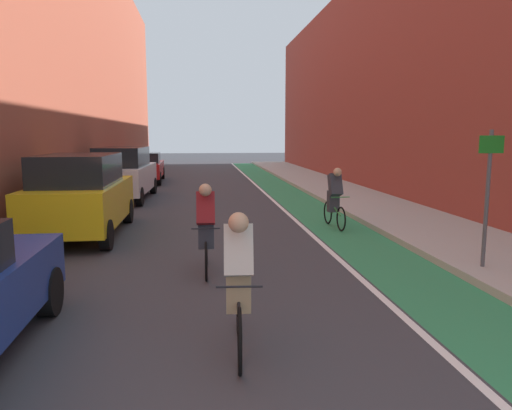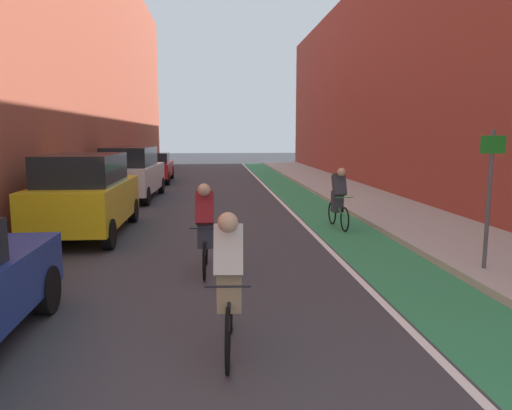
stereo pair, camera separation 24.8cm
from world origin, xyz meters
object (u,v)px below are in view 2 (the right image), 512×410
object	(u,v)px
parked_suv_yellow_cab	(86,194)
street_sign_post	(490,186)
parked_suv_white	(131,173)
parked_sedan_red	(153,167)
cyclist_mid	(205,227)
cyclist_trailing	(339,196)
cyclist_lead	(229,281)

from	to	relation	value
parked_suv_yellow_cab	street_sign_post	distance (m)	8.83
parked_suv_yellow_cab	parked_suv_white	bearing A→B (deg)	90.02
parked_suv_white	street_sign_post	world-z (taller)	street_sign_post
parked_sedan_red	cyclist_mid	world-z (taller)	cyclist_mid
cyclist_trailing	street_sign_post	distance (m)	4.82
parked_suv_white	parked_suv_yellow_cab	bearing A→B (deg)	-89.98
parked_sedan_red	cyclist_mid	size ratio (longest dim) A/B	2.71
cyclist_mid	cyclist_trailing	xyz separation A→B (m)	(3.42, 3.85, 0.04)
parked_suv_yellow_cab	cyclist_lead	size ratio (longest dim) A/B	2.51
parked_suv_yellow_cab	parked_sedan_red	bearing A→B (deg)	90.00
parked_suv_white	parked_sedan_red	size ratio (longest dim) A/B	1.03
cyclist_trailing	street_sign_post	xyz separation A→B (m)	(1.41, -4.55, 0.73)
parked_suv_white	cyclist_mid	bearing A→B (deg)	-73.77
parked_sedan_red	parked_suv_white	bearing A→B (deg)	-90.03
cyclist_lead	cyclist_mid	world-z (taller)	cyclist_lead
parked_suv_yellow_cab	cyclist_lead	bearing A→B (deg)	-64.03
parked_suv_yellow_cab	cyclist_mid	world-z (taller)	parked_suv_yellow_cab
parked_sedan_red	cyclist_mid	xyz separation A→B (m)	(2.93, -16.83, 0.02)
parked_sedan_red	cyclist_trailing	xyz separation A→B (m)	(6.36, -12.98, 0.06)
parked_suv_white	cyclist_lead	size ratio (longest dim) A/B	2.74
cyclist_mid	parked_suv_yellow_cab	bearing A→B (deg)	130.30
parked_sedan_red	cyclist_lead	world-z (taller)	cyclist_lead
parked_suv_yellow_cab	cyclist_trailing	world-z (taller)	parked_suv_yellow_cab
cyclist_mid	cyclist_trailing	bearing A→B (deg)	48.33
parked_suv_yellow_cab	street_sign_post	size ratio (longest dim) A/B	1.84
parked_suv_white	cyclist_trailing	size ratio (longest dim) A/B	2.85
parked_suv_yellow_cab	cyclist_trailing	size ratio (longest dim) A/B	2.61
parked_suv_yellow_cab	parked_suv_white	xyz separation A→B (m)	(-0.00, 6.63, 0.00)
cyclist_lead	street_sign_post	world-z (taller)	street_sign_post
cyclist_trailing	street_sign_post	world-z (taller)	street_sign_post
street_sign_post	cyclist_mid	bearing A→B (deg)	171.72
parked_suv_white	parked_sedan_red	distance (m)	6.73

